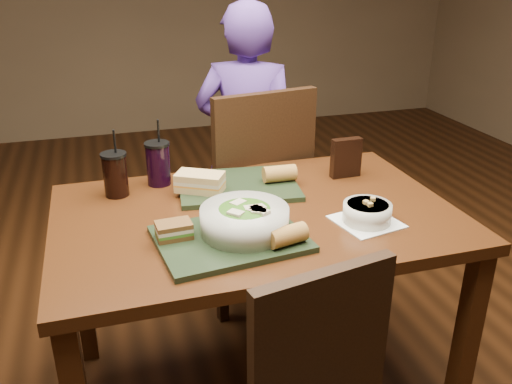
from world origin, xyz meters
TOP-DOWN VIEW (x-y plane):
  - dining_table at (0.00, 0.00)m, footprint 1.30×0.85m
  - chair_far at (0.17, 0.56)m, footprint 0.52×0.52m
  - diner at (0.21, 0.84)m, footprint 0.59×0.50m
  - tray_near at (-0.13, -0.17)m, footprint 0.45×0.36m
  - tray_far at (-0.01, 0.21)m, footprint 0.46×0.37m
  - salad_bowl at (-0.08, -0.16)m, footprint 0.26×0.26m
  - soup_bowl at (0.31, -0.17)m, footprint 0.22×0.22m
  - sandwich_near at (-0.29, -0.13)m, footprint 0.11×0.08m
  - sandwich_far at (-0.15, 0.18)m, footprint 0.18×0.16m
  - baguette_near at (0.01, -0.27)m, footprint 0.12×0.08m
  - baguette_far at (0.15, 0.19)m, footprint 0.12×0.06m
  - cup_cola at (-0.43, 0.27)m, footprint 0.09×0.09m
  - cup_berry at (-0.27, 0.33)m, footprint 0.09×0.09m
  - chip_bag at (0.41, 0.20)m, footprint 0.12×0.04m

SIDE VIEW (x-z plane):
  - chair_far at x=0.17m, z-range 0.06..1.09m
  - dining_table at x=0.00m, z-range 0.28..1.03m
  - diner at x=0.21m, z-range 0.00..1.36m
  - tray_near at x=-0.13m, z-range 0.75..0.77m
  - tray_far at x=-0.01m, z-range 0.75..0.77m
  - soup_bowl at x=0.31m, z-range 0.75..0.82m
  - sandwich_near at x=-0.29m, z-range 0.77..0.82m
  - baguette_near at x=0.01m, z-range 0.77..0.82m
  - baguette_far at x=0.15m, z-range 0.77..0.83m
  - sandwich_far at x=-0.15m, z-range 0.77..0.83m
  - salad_bowl at x=-0.08m, z-range 0.77..0.86m
  - chip_bag at x=0.41m, z-range 0.75..0.90m
  - cup_cola at x=-0.43m, z-range 0.71..0.95m
  - cup_berry at x=-0.27m, z-range 0.71..0.95m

